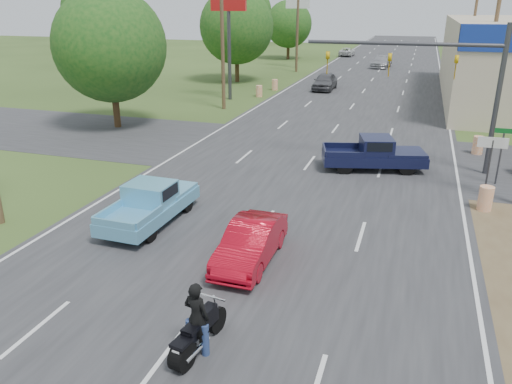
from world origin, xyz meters
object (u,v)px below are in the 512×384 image
(motorcycle, at_px, (196,336))
(rider, at_px, (197,321))
(distant_car_silver, at_px, (381,62))
(red_convertible, at_px, (251,243))
(distant_car_grey, at_px, (325,82))
(distant_car_white, at_px, (347,52))
(navy_pickup, at_px, (376,153))
(blue_pickup, at_px, (151,202))

(motorcycle, distance_m, rider, 0.39)
(rider, distance_m, distant_car_silver, 59.08)
(red_convertible, distance_m, distant_car_grey, 34.72)
(red_convertible, height_order, motorcycle, red_convertible)
(motorcycle, distance_m, distant_car_grey, 39.37)
(motorcycle, bearing_deg, distant_car_white, 104.56)
(red_convertible, distance_m, motorcycle, 4.67)
(distant_car_silver, bearing_deg, navy_pickup, -79.82)
(motorcycle, xyz_separation_m, distant_car_white, (-7.19, 72.80, 0.13))
(motorcycle, distance_m, distant_car_silver, 59.14)
(motorcycle, height_order, rider, rider)
(red_convertible, bearing_deg, blue_pickup, 158.20)
(distant_car_grey, distance_m, distant_car_silver, 20.32)
(distant_car_grey, bearing_deg, distant_car_silver, 80.11)
(red_convertible, height_order, distant_car_silver, distant_car_silver)
(rider, height_order, distant_car_white, rider)
(rider, xyz_separation_m, blue_pickup, (-4.78, 6.43, -0.10))
(red_convertible, relative_size, navy_pickup, 0.76)
(blue_pickup, height_order, navy_pickup, navy_pickup)
(motorcycle, height_order, distant_car_grey, distant_car_grey)
(red_convertible, xyz_separation_m, distant_car_grey, (-4.13, 34.47, 0.14))
(rider, distance_m, distant_car_grey, 39.32)
(distant_car_white, bearing_deg, blue_pickup, 92.22)
(blue_pickup, relative_size, distant_car_white, 1.05)
(navy_pickup, relative_size, distant_car_white, 1.16)
(navy_pickup, distance_m, distant_car_white, 58.02)
(red_convertible, bearing_deg, distant_car_white, 95.97)
(blue_pickup, height_order, distant_car_silver, blue_pickup)
(navy_pickup, distance_m, distant_car_silver, 43.64)
(motorcycle, relative_size, navy_pickup, 0.42)
(red_convertible, bearing_deg, distant_car_grey, 96.96)
(rider, bearing_deg, blue_pickup, -44.44)
(red_convertible, distance_m, distant_car_silver, 54.48)
(rider, height_order, blue_pickup, rider)
(distant_car_silver, height_order, distant_car_white, distant_car_silver)
(rider, relative_size, distant_car_white, 0.39)
(blue_pickup, bearing_deg, distant_car_grey, 90.56)
(rider, relative_size, navy_pickup, 0.34)
(red_convertible, relative_size, distant_car_silver, 0.77)
(distant_car_silver, bearing_deg, motorcycle, -83.54)
(rider, distance_m, blue_pickup, 8.01)
(navy_pickup, bearing_deg, distant_car_silver, 169.57)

